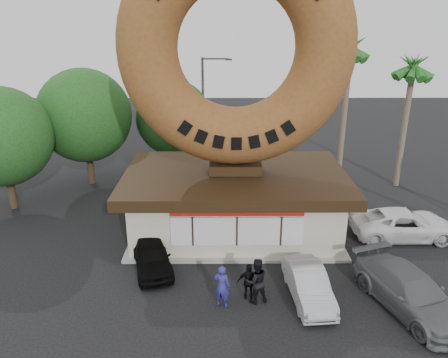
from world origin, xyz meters
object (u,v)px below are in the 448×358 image
giant_donut (236,49)px  car_grey (410,291)px  car_silver (308,284)px  person_right (249,282)px  person_center (256,281)px  donut_shop (235,200)px  person_left (222,286)px  street_lamp (205,108)px  car_black (152,256)px  car_white (404,224)px

giant_donut → car_grey: (6.57, -6.54, -8.51)m
car_silver → person_right: bearing=175.8°
person_center → car_silver: person_center is taller
donut_shop → person_left: bearing=-96.1°
car_silver → street_lamp: bearing=101.2°
car_silver → person_center: bearing=-178.9°
person_left → car_black: (-3.13, 2.69, -0.24)m
person_left → person_center: person_center is taller
person_left → car_silver: 3.51m
giant_donut → car_silver: (2.79, -5.88, -8.63)m
street_lamp → person_left: street_lamp is taller
giant_donut → car_black: giant_donut is taller
street_lamp → person_left: (1.18, -16.36, -3.59)m
person_left → car_white: person_left is taller
car_silver → car_white: bearing=36.3°
donut_shop → car_black: (-3.81, -3.65, -1.11)m
car_grey → car_silver: bearing=150.9°
person_left → car_grey: size_ratio=0.34×
street_lamp → person_right: (2.26, -15.91, -3.69)m
donut_shop → car_white: 8.70m
donut_shop → person_left: donut_shop is taller
person_center → car_grey: 5.92m
donut_shop → person_left: 6.43m
person_center → person_right: bearing=-50.8°
car_grey → person_center: bearing=156.6°
giant_donut → street_lamp: 11.24m
giant_donut → street_lamp: (-1.86, 10.00, -4.79)m
donut_shop → person_left: size_ratio=6.28×
person_right → car_white: (8.21, 5.17, -0.06)m
giant_donut → car_black: size_ratio=2.84×
giant_donut → car_grey: bearing=-44.9°
person_center → person_right: person_center is taller
giant_donut → person_right: size_ratio=6.94×
person_left → car_silver: bearing=-151.0°
street_lamp → car_grey: street_lamp is taller
person_left → car_black: bearing=-19.5°
street_lamp → giant_donut: bearing=-79.5°
person_right → car_black: size_ratio=0.41×
street_lamp → person_left: bearing=-85.9°
donut_shop → person_right: (0.40, -5.90, -0.98)m
donut_shop → car_black: 5.39m
donut_shop → street_lamp: street_lamp is taller
street_lamp → car_silver: bearing=-73.7°
person_right → car_silver: 2.39m
person_left → street_lamp: bearing=-64.7°
car_grey → person_right: bearing=155.0°
person_right → street_lamp: bearing=-76.9°
car_white → person_right: bearing=121.5°
car_black → donut_shop: bearing=28.1°
street_lamp → car_silver: 16.98m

